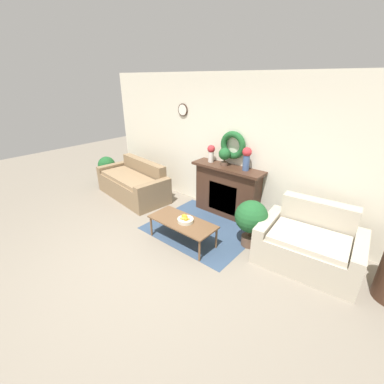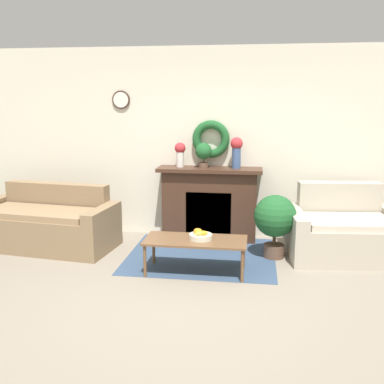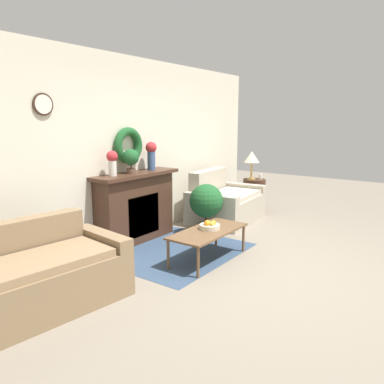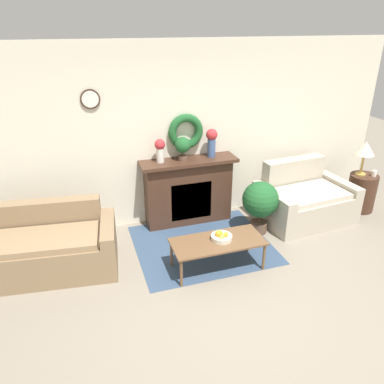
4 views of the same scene
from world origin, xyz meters
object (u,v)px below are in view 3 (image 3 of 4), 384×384
fireplace (136,207)px  loveseat_right (225,203)px  vase_on_mantel_right (151,153)px  couch_left (24,281)px  table_lamp (252,158)px  potted_plant_on_mantel (131,158)px  side_table_by_loveseat (254,194)px  vase_on_mantel_left (112,161)px  coffee_table (208,233)px  fruit_bowl (209,226)px  potted_plant_floor_by_loveseat (206,203)px  mug (260,177)px

fireplace → loveseat_right: fireplace is taller
vase_on_mantel_right → couch_left: bearing=-165.4°
table_lamp → potted_plant_on_mantel: (-2.89, 0.45, 0.20)m
side_table_by_loveseat → vase_on_mantel_right: (-2.49, 0.52, 0.98)m
fireplace → vase_on_mantel_left: size_ratio=4.23×
couch_left → fireplace: bearing=23.8°
loveseat_right → coffee_table: 1.98m
fruit_bowl → couch_left: bearing=163.9°
fruit_bowl → potted_plant_floor_by_loveseat: bearing=36.0°
table_lamp → vase_on_mantel_right: vase_on_mantel_right is taller
fruit_bowl → fireplace: bearing=91.2°
side_table_by_loveseat → vase_on_mantel_left: 3.45m
fireplace → table_lamp: (2.80, -0.46, 0.53)m
loveseat_right → side_table_by_loveseat: bearing=-7.2°
fruit_bowl → potted_plant_floor_by_loveseat: potted_plant_floor_by_loveseat is taller
loveseat_right → mug: (1.18, -0.12, 0.35)m
side_table_by_loveseat → potted_plant_on_mantel: size_ratio=1.78×
mug → fireplace: bearing=168.7°
mug → vase_on_mantel_right: size_ratio=0.23×
table_lamp → vase_on_mantel_left: bearing=171.7°
couch_left → table_lamp: size_ratio=3.49×
fruit_bowl → potted_plant_floor_by_loveseat: size_ratio=0.33×
coffee_table → vase_on_mantel_left: size_ratio=3.40×
table_lamp → potted_plant_floor_by_loveseat: (-1.91, -0.19, -0.54)m
coffee_table → vase_on_mantel_right: (0.39, 1.31, 0.92)m
fireplace → vase_on_mantel_left: 0.83m
couch_left → mug: 5.13m
loveseat_right → couch_left: bearing=177.5°
loveseat_right → table_lamp: 1.26m
loveseat_right → mug: bearing=-10.8°
fruit_bowl → vase_on_mantel_right: (0.34, 1.29, 0.84)m
table_lamp → fireplace: bearing=170.6°
coffee_table → vase_on_mantel_right: size_ratio=2.74×
mug → potted_plant_floor_by_loveseat: potted_plant_floor_by_loveseat is taller
table_lamp → mug: bearing=-38.2°
fruit_bowl → vase_on_mantel_left: (-0.45, 1.29, 0.79)m
side_table_by_loveseat → table_lamp: (-0.06, 0.05, 0.74)m
fruit_bowl → potted_plant_floor_by_loveseat: 1.07m
vase_on_mantel_right → potted_plant_on_mantel: (-0.46, -0.02, -0.04)m
fruit_bowl → vase_on_mantel_right: 1.58m
fireplace → fruit_bowl: 1.29m
mug → vase_on_mantel_left: 3.48m
coffee_table → fruit_bowl: 0.10m
fruit_bowl → potted_plant_floor_by_loveseat: (0.87, 0.63, 0.06)m
table_lamp → coffee_table: bearing=-163.5°
fruit_bowl → side_table_by_loveseat: 2.94m
fireplace → side_table_by_loveseat: bearing=-10.1°
coffee_table → fireplace: bearing=88.9°
potted_plant_on_mantel → fruit_bowl: bearing=-84.8°
couch_left → potted_plant_floor_by_loveseat: size_ratio=2.43×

